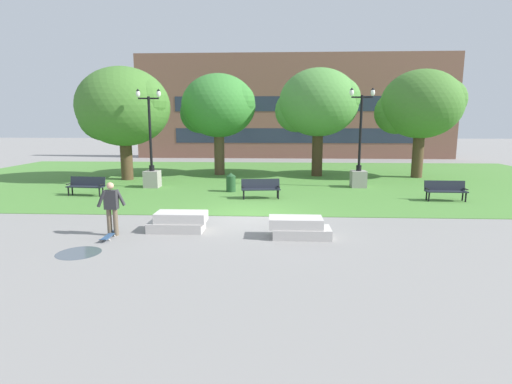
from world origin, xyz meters
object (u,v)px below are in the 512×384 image
Objects in this scene: park_bench_far_left at (86,185)px; concrete_block_left at (299,228)px; concrete_block_center at (179,222)px; person_skateboarder at (111,206)px; lamp_post_right at (359,168)px; lamp_post_left at (152,168)px; trash_bin at (231,182)px; park_bench_near_right at (446,189)px; park_bench_near_left at (261,187)px; skateboard at (108,236)px.

concrete_block_left is at bearing -33.65° from park_bench_far_left.
person_skateboarder is (-1.97, -0.61, 0.66)m from concrete_block_center.
lamp_post_right is (9.69, 9.77, 0.12)m from person_skateboarder.
lamp_post_left reaches higher than trash_bin.
park_bench_near_right reaches higher than concrete_block_left.
park_bench_near_left is (-1.42, 6.25, 0.23)m from concrete_block_left.
park_bench_near_left is at bearing 66.30° from concrete_block_center.
concrete_block_left is 2.00× the size of trash_bin.
park_bench_near_left is (4.47, 6.31, -0.43)m from person_skateboarder.
skateboard is 0.56× the size of park_bench_far_left.
concrete_block_left is 8.54m from trash_bin.
concrete_block_left is 5.91m from skateboard.
trash_bin reaches higher than park_bench_near_right.
person_skateboarder is at bearing 89.58° from skateboard.
park_bench_far_left is at bearing -168.55° from trash_bin.
lamp_post_left reaches higher than skateboard.
lamp_post_right is (13.70, 3.12, 0.55)m from park_bench_far_left.
person_skateboarder is 0.94× the size of park_bench_near_right.
park_bench_near_left is 6.71m from lamp_post_left.
park_bench_near_right is at bearing -1.74° from park_bench_far_left.
person_skateboarder is at bearing -58.93° from park_bench_far_left.
park_bench_near_left is 6.28m from lamp_post_right.
lamp_post_left is at bearing 99.61° from person_skateboarder.
park_bench_far_left is at bearing 119.74° from skateboard.
person_skateboarder reaches higher than park_bench_near_left.
lamp_post_left reaches higher than concrete_block_left.
trash_bin is at bearing 82.99° from concrete_block_center.
concrete_block_left is 1.06× the size of park_bench_near_right.
skateboard is at bearing -123.85° from park_bench_near_left.
park_bench_near_right is at bearing 26.82° from skateboard.
park_bench_near_left is (4.47, 6.67, 0.45)m from skateboard.
park_bench_near_left is (2.50, 5.70, 0.23)m from concrete_block_center.
lamp_post_right reaches higher than trash_bin.
skateboard is at bearing -90.42° from person_skateboarder.
concrete_block_center is 2.16m from person_skateboarder.
park_bench_far_left is 3.58m from lamp_post_left.
park_bench_far_left is 0.35× the size of lamp_post_left.
concrete_block_left is 0.36× the size of lamp_post_right.
trash_bin is at bearing 132.34° from park_bench_near_left.
lamp_post_left is (-6.03, 2.90, 0.54)m from park_bench_near_left.
trash_bin is (2.88, 8.05, -0.46)m from person_skateboarder.
concrete_block_center is at bearing 17.22° from person_skateboarder.
trash_bin is (6.89, 1.40, -0.04)m from park_bench_far_left.
park_bench_near_left is at bearing -146.43° from lamp_post_right.
skateboard is at bearing -60.26° from park_bench_far_left.
person_skateboarder is 7.74m from park_bench_near_left.
park_bench_far_left reaches higher than concrete_block_left.
park_bench_far_left is (-5.98, 6.05, 0.23)m from concrete_block_center.
park_bench_near_right is 0.34× the size of lamp_post_right.
trash_bin is (4.44, -1.15, -0.57)m from lamp_post_left.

